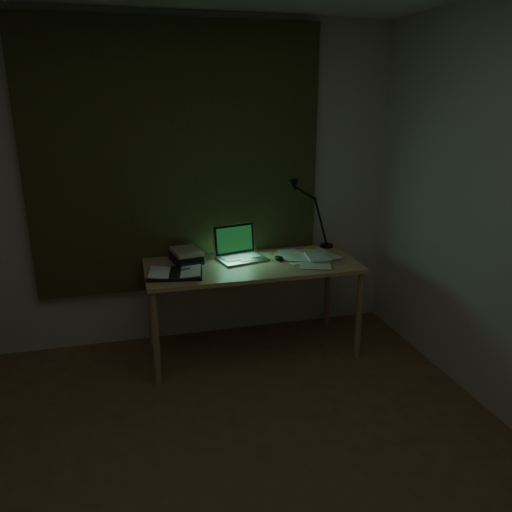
{
  "coord_description": "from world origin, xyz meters",
  "views": [
    {
      "loc": [
        -0.39,
        -1.87,
        1.9
      ],
      "look_at": [
        0.48,
        1.45,
        0.82
      ],
      "focal_mm": 35.0,
      "sensor_mm": 36.0,
      "label": 1
    }
  ],
  "objects_px": {
    "open_textbook": "(175,273)",
    "loose_papers": "(310,257)",
    "laptop": "(242,244)",
    "book_stack": "(186,255)",
    "desk_lamp": "(328,213)",
    "desk": "(252,308)"
  },
  "relations": [
    {
      "from": "book_stack",
      "to": "desk_lamp",
      "type": "bearing_deg",
      "value": 4.87
    },
    {
      "from": "laptop",
      "to": "loose_papers",
      "type": "distance_m",
      "value": 0.54
    },
    {
      "from": "open_textbook",
      "to": "loose_papers",
      "type": "xyz_separation_m",
      "value": [
        1.05,
        0.12,
        -0.01
      ]
    },
    {
      "from": "laptop",
      "to": "open_textbook",
      "type": "height_order",
      "value": "laptop"
    },
    {
      "from": "laptop",
      "to": "book_stack",
      "type": "distance_m",
      "value": 0.43
    },
    {
      "from": "desk",
      "to": "loose_papers",
      "type": "height_order",
      "value": "loose_papers"
    },
    {
      "from": "open_textbook",
      "to": "loose_papers",
      "type": "bearing_deg",
      "value": 15.62
    },
    {
      "from": "laptop",
      "to": "loose_papers",
      "type": "xyz_separation_m",
      "value": [
        0.51,
        -0.1,
        -0.12
      ]
    },
    {
      "from": "desk",
      "to": "loose_papers",
      "type": "distance_m",
      "value": 0.59
    },
    {
      "from": "laptop",
      "to": "book_stack",
      "type": "xyz_separation_m",
      "value": [
        -0.42,
        0.07,
        -0.07
      ]
    },
    {
      "from": "desk",
      "to": "book_stack",
      "type": "bearing_deg",
      "value": 159.28
    },
    {
      "from": "book_stack",
      "to": "desk_lamp",
      "type": "distance_m",
      "value": 1.21
    },
    {
      "from": "desk",
      "to": "loose_papers",
      "type": "xyz_separation_m",
      "value": [
        0.46,
        0.01,
        0.37
      ]
    },
    {
      "from": "desk",
      "to": "laptop",
      "type": "relative_size",
      "value": 4.02
    },
    {
      "from": "desk",
      "to": "loose_papers",
      "type": "relative_size",
      "value": 4.07
    },
    {
      "from": "desk",
      "to": "book_stack",
      "type": "xyz_separation_m",
      "value": [
        -0.47,
        0.18,
        0.41
      ]
    },
    {
      "from": "laptop",
      "to": "desk_lamp",
      "type": "bearing_deg",
      "value": -1.01
    },
    {
      "from": "laptop",
      "to": "open_textbook",
      "type": "bearing_deg",
      "value": -171.19
    },
    {
      "from": "book_stack",
      "to": "loose_papers",
      "type": "height_order",
      "value": "book_stack"
    },
    {
      "from": "open_textbook",
      "to": "loose_papers",
      "type": "relative_size",
      "value": 0.97
    },
    {
      "from": "desk",
      "to": "laptop",
      "type": "bearing_deg",
      "value": 115.81
    },
    {
      "from": "book_stack",
      "to": "desk_lamp",
      "type": "relative_size",
      "value": 0.45
    }
  ]
}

